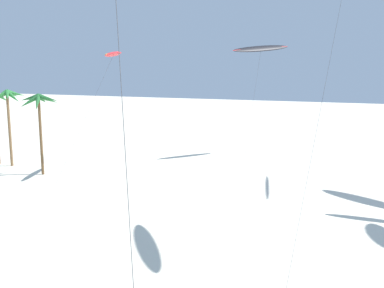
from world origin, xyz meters
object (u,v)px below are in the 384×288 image
object	(u,v)px
flying_kite_8	(113,54)
flying_kite_9	(261,49)
palm_tree_1	(8,101)
palm_tree_2	(39,105)

from	to	relation	value
flying_kite_8	flying_kite_9	distance (m)	18.95
palm_tree_1	palm_tree_2	xyz separation A→B (m)	(5.97, -1.87, -0.16)
flying_kite_8	flying_kite_9	size ratio (longest dim) A/B	0.92
palm_tree_1	flying_kite_9	distance (m)	29.95
palm_tree_1	palm_tree_2	distance (m)	6.26
palm_tree_2	flying_kite_8	distance (m)	9.15
palm_tree_2	flying_kite_9	xyz separation A→B (m)	(18.37, 18.29, 6.02)
palm_tree_2	flying_kite_8	xyz separation A→B (m)	(6.88, 3.25, 5.08)
flying_kite_9	palm_tree_1	bearing A→B (deg)	-146.00
flying_kite_8	flying_kite_9	world-z (taller)	flying_kite_9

